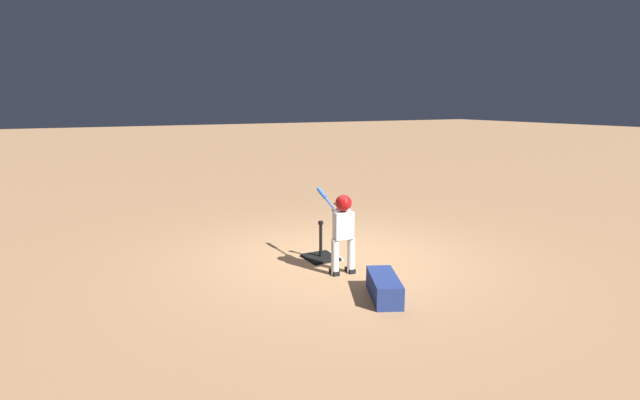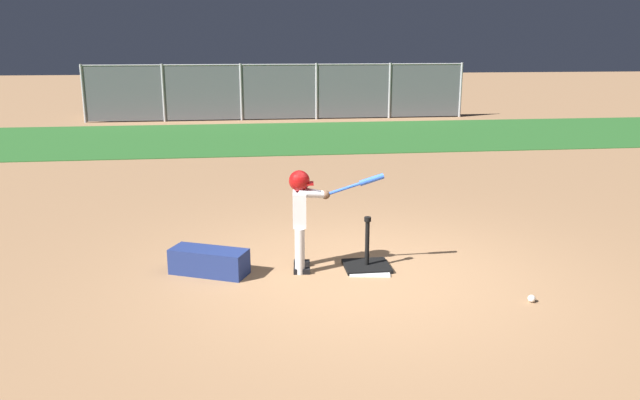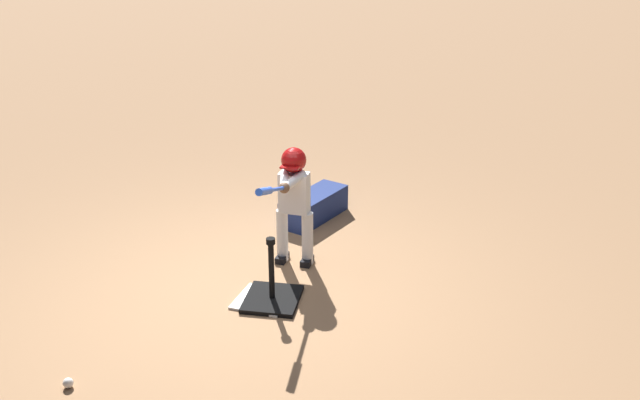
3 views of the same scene
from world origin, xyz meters
The scene contains 10 objects.
ground_plane centered at (0.00, 0.00, 0.00)m, with size 90.00×90.00×0.00m, color #99704C.
grass_outfield_strip centered at (0.00, 10.35, 0.01)m, with size 56.00×5.74×0.02m, color #286026.
backstop_fence centered at (0.00, 14.22, 0.95)m, with size 12.30×0.08×1.81m.
home_plate centered at (0.05, 0.20, 0.01)m, with size 0.44×0.44×0.02m, color white.
batting_tee centered at (0.03, 0.28, 0.06)m, with size 0.50×0.45×0.59m.
batter_child centered at (-0.68, 0.32, 0.71)m, with size 1.03×0.36×1.13m.
baseball centered at (1.43, -0.86, 0.04)m, with size 0.07×0.07×0.07m, color white.
bleachers_center centered at (-4.90, 16.04, 0.50)m, with size 3.26×2.21×1.04m.
bleachers_right_center centered at (1.12, 16.59, 0.51)m, with size 3.72×2.21×1.04m.
equipment_bag centered at (-1.71, 0.33, 0.14)m, with size 0.84×0.32×0.28m, color navy.
Camera 2 is at (-1.35, -6.19, 2.46)m, focal length 35.00 mm.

